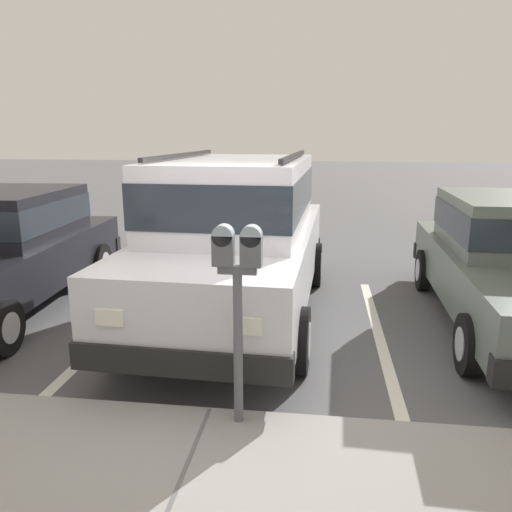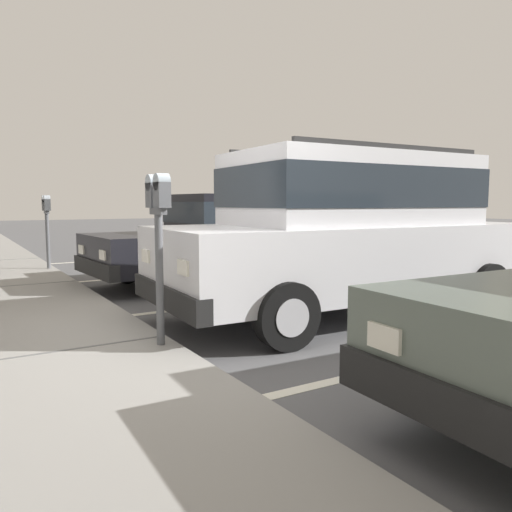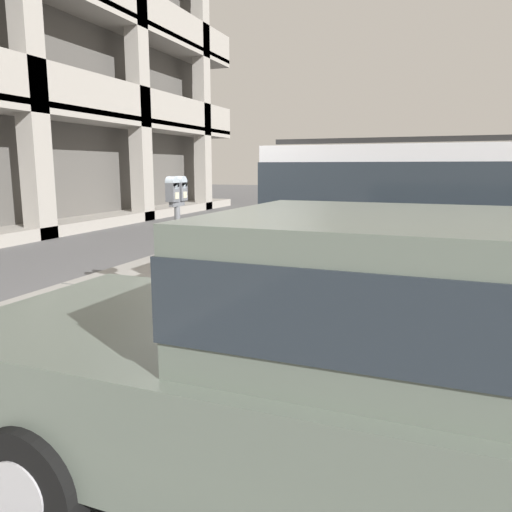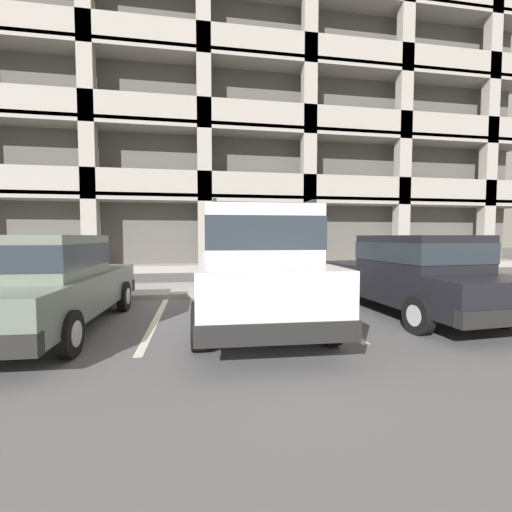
# 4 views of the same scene
# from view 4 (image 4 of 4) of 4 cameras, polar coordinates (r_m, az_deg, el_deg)

# --- Properties ---
(ground_plane) EXTENTS (80.00, 80.00, 0.10)m
(ground_plane) POSITION_cam_4_polar(r_m,az_deg,el_deg) (8.39, -4.19, -7.50)
(ground_plane) COLOR #565659
(sidewalk) EXTENTS (40.00, 2.20, 0.12)m
(sidewalk) POSITION_cam_4_polar(r_m,az_deg,el_deg) (9.65, -4.94, -5.42)
(sidewalk) COLOR gray
(sidewalk) RESTS_ON ground_plane
(parking_stall_lines) EXTENTS (12.49, 4.80, 0.01)m
(parking_stall_lines) POSITION_cam_4_polar(r_m,az_deg,el_deg) (7.35, 9.13, -8.66)
(parking_stall_lines) COLOR silver
(parking_stall_lines) RESTS_ON ground_plane
(silver_suv) EXTENTS (2.15, 4.85, 2.03)m
(silver_suv) POSITION_cam_4_polar(r_m,az_deg,el_deg) (6.03, -0.42, -0.82)
(silver_suv) COLOR silver
(silver_suv) RESTS_ON ground_plane
(red_sedan) EXTENTS (1.95, 4.54, 1.54)m
(red_sedan) POSITION_cam_4_polar(r_m,az_deg,el_deg) (6.33, -31.76, -3.56)
(red_sedan) COLOR #5B665B
(red_sedan) RESTS_ON ground_plane
(dark_hatchback) EXTENTS (2.03, 4.58, 1.54)m
(dark_hatchback) POSITION_cam_4_polar(r_m,az_deg,el_deg) (7.33, 24.51, -2.49)
(dark_hatchback) COLOR black
(dark_hatchback) RESTS_ON ground_plane
(parking_meter_near) EXTENTS (0.35, 0.12, 1.53)m
(parking_meter_near) POSITION_cam_4_polar(r_m,az_deg,el_deg) (8.58, -6.16, 1.49)
(parking_meter_near) COLOR #595B60
(parking_meter_near) RESTS_ON sidewalk
(parking_meter_far) EXTENTS (0.35, 0.12, 1.42)m
(parking_meter_far) POSITION_cam_4_polar(r_m,az_deg,el_deg) (10.86, 28.49, 1.10)
(parking_meter_far) COLOR #595B60
(parking_meter_far) RESTS_ON sidewalk
(parking_garage) EXTENTS (32.00, 10.00, 16.25)m
(parking_garage) POSITION_cam_4_polar(r_m,az_deg,el_deg) (20.85, -8.96, 20.03)
(parking_garage) COLOR #54514D
(parking_garage) RESTS_ON ground_plane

